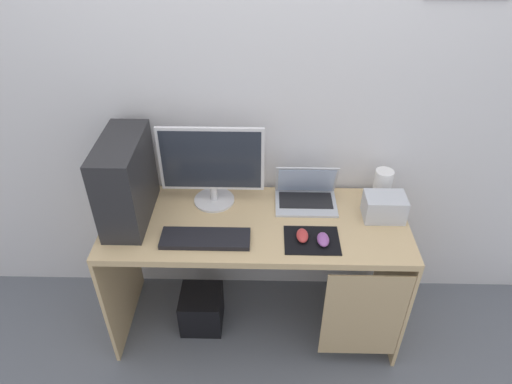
{
  "coord_description": "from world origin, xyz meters",
  "views": [
    {
      "loc": [
        0.04,
        -1.73,
        2.21
      ],
      "look_at": [
        0.0,
        0.0,
        0.94
      ],
      "focal_mm": 31.82,
      "sensor_mm": 36.0,
      "label": 1
    }
  ],
  "objects_px": {
    "mouse_right": "(323,239)",
    "pc_tower": "(126,181)",
    "monitor": "(212,166)",
    "mouse_left": "(302,236)",
    "keyboard": "(205,239)",
    "projector": "(384,207)",
    "subwoofer": "(202,309)",
    "speaker": "(382,185)",
    "laptop": "(306,195)"
  },
  "relations": [
    {
      "from": "keyboard",
      "to": "mouse_right",
      "type": "xyz_separation_m",
      "value": [
        0.55,
        -0.0,
        0.01
      ]
    },
    {
      "from": "pc_tower",
      "to": "speaker",
      "type": "bearing_deg",
      "value": 7.87
    },
    {
      "from": "subwoofer",
      "to": "speaker",
      "type": "bearing_deg",
      "value": 13.48
    },
    {
      "from": "monitor",
      "to": "speaker",
      "type": "height_order",
      "value": "monitor"
    },
    {
      "from": "monitor",
      "to": "keyboard",
      "type": "xyz_separation_m",
      "value": [
        -0.01,
        -0.3,
        -0.21
      ]
    },
    {
      "from": "pc_tower",
      "to": "mouse_right",
      "type": "bearing_deg",
      "value": -11.07
    },
    {
      "from": "mouse_right",
      "to": "subwoofer",
      "type": "relative_size",
      "value": 0.41
    },
    {
      "from": "projector",
      "to": "keyboard",
      "type": "xyz_separation_m",
      "value": [
        -0.87,
        -0.2,
        -0.05
      ]
    },
    {
      "from": "monitor",
      "to": "keyboard",
      "type": "height_order",
      "value": "monitor"
    },
    {
      "from": "projector",
      "to": "mouse_left",
      "type": "bearing_deg",
      "value": -156.98
    },
    {
      "from": "mouse_right",
      "to": "pc_tower",
      "type": "bearing_deg",
      "value": 168.93
    },
    {
      "from": "speaker",
      "to": "pc_tower",
      "type": "bearing_deg",
      "value": -172.13
    },
    {
      "from": "projector",
      "to": "monitor",
      "type": "bearing_deg",
      "value": 173.0
    },
    {
      "from": "laptop",
      "to": "keyboard",
      "type": "bearing_deg",
      "value": -147.43
    },
    {
      "from": "speaker",
      "to": "subwoofer",
      "type": "relative_size",
      "value": 0.72
    },
    {
      "from": "laptop",
      "to": "mouse_left",
      "type": "bearing_deg",
      "value": -96.78
    },
    {
      "from": "projector",
      "to": "mouse_left",
      "type": "distance_m",
      "value": 0.45
    },
    {
      "from": "pc_tower",
      "to": "subwoofer",
      "type": "xyz_separation_m",
      "value": [
        0.31,
        -0.06,
        -0.86
      ]
    },
    {
      "from": "pc_tower",
      "to": "mouse_left",
      "type": "height_order",
      "value": "pc_tower"
    },
    {
      "from": "speaker",
      "to": "mouse_right",
      "type": "relative_size",
      "value": 1.76
    },
    {
      "from": "pc_tower",
      "to": "projector",
      "type": "height_order",
      "value": "pc_tower"
    },
    {
      "from": "monitor",
      "to": "laptop",
      "type": "bearing_deg",
      "value": 1.53
    },
    {
      "from": "mouse_left",
      "to": "projector",
      "type": "bearing_deg",
      "value": 23.02
    },
    {
      "from": "laptop",
      "to": "mouse_left",
      "type": "distance_m",
      "value": 0.3
    },
    {
      "from": "speaker",
      "to": "mouse_left",
      "type": "distance_m",
      "value": 0.55
    },
    {
      "from": "speaker",
      "to": "mouse_right",
      "type": "xyz_separation_m",
      "value": [
        -0.34,
        -0.36,
        -0.06
      ]
    },
    {
      "from": "laptop",
      "to": "keyboard",
      "type": "height_order",
      "value": "laptop"
    },
    {
      "from": "monitor",
      "to": "laptop",
      "type": "relative_size",
      "value": 1.65
    },
    {
      "from": "speaker",
      "to": "projector",
      "type": "bearing_deg",
      "value": -97.13
    },
    {
      "from": "laptop",
      "to": "subwoofer",
      "type": "distance_m",
      "value": 0.91
    },
    {
      "from": "laptop",
      "to": "mouse_left",
      "type": "relative_size",
      "value": 3.29
    },
    {
      "from": "pc_tower",
      "to": "subwoofer",
      "type": "height_order",
      "value": "pc_tower"
    },
    {
      "from": "monitor",
      "to": "mouse_right",
      "type": "distance_m",
      "value": 0.65
    },
    {
      "from": "speaker",
      "to": "keyboard",
      "type": "height_order",
      "value": "speaker"
    },
    {
      "from": "pc_tower",
      "to": "mouse_right",
      "type": "height_order",
      "value": "pc_tower"
    },
    {
      "from": "mouse_left",
      "to": "subwoofer",
      "type": "relative_size",
      "value": 0.41
    },
    {
      "from": "speaker",
      "to": "projector",
      "type": "xyz_separation_m",
      "value": [
        -0.02,
        -0.16,
        -0.02
      ]
    },
    {
      "from": "monitor",
      "to": "projector",
      "type": "bearing_deg",
      "value": -7.0
    },
    {
      "from": "monitor",
      "to": "speaker",
      "type": "xyz_separation_m",
      "value": [
        0.88,
        0.05,
        -0.14
      ]
    },
    {
      "from": "laptop",
      "to": "subwoofer",
      "type": "relative_size",
      "value": 1.35
    },
    {
      "from": "projector",
      "to": "speaker",
      "type": "bearing_deg",
      "value": 82.87
    },
    {
      "from": "monitor",
      "to": "keyboard",
      "type": "bearing_deg",
      "value": -92.2
    },
    {
      "from": "monitor",
      "to": "projector",
      "type": "relative_size",
      "value": 2.6
    },
    {
      "from": "monitor",
      "to": "mouse_left",
      "type": "bearing_deg",
      "value": -32.28
    },
    {
      "from": "pc_tower",
      "to": "mouse_left",
      "type": "relative_size",
      "value": 4.6
    },
    {
      "from": "keyboard",
      "to": "subwoofer",
      "type": "bearing_deg",
      "value": 122.5
    },
    {
      "from": "laptop",
      "to": "projector",
      "type": "relative_size",
      "value": 1.58
    },
    {
      "from": "mouse_left",
      "to": "subwoofer",
      "type": "bearing_deg",
      "value": 169.03
    },
    {
      "from": "keyboard",
      "to": "mouse_right",
      "type": "distance_m",
      "value": 0.55
    },
    {
      "from": "pc_tower",
      "to": "subwoofer",
      "type": "distance_m",
      "value": 0.92
    }
  ]
}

